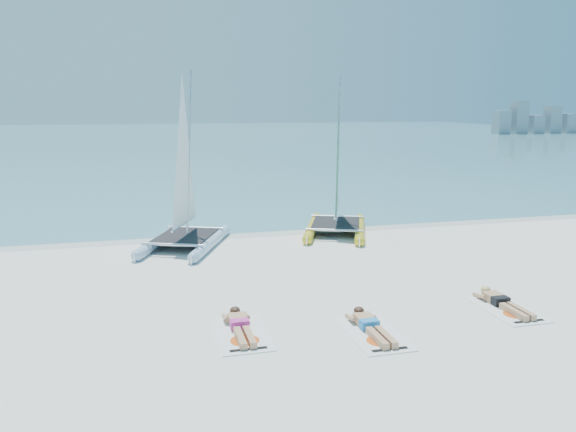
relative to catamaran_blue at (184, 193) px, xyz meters
name	(u,v)px	position (x,y,z in m)	size (l,w,h in m)	color
ground	(332,276)	(3.49, -4.19, -1.71)	(140.00, 140.00, 0.00)	silver
sea	(180,138)	(3.49, 58.81, -1.70)	(140.00, 115.00, 0.01)	#6FAEB9
wet_sand_strip	(283,231)	(3.49, 1.31, -1.70)	(140.00, 1.40, 0.01)	silver
distant_skyline	(534,121)	(57.20, 57.81, 0.23)	(14.00, 2.00, 5.00)	gray
catamaran_blue	(184,193)	(0.00, 0.00, 0.00)	(3.44, 4.63, 5.71)	#A4C6D8
catamaran_yellow	(337,181)	(5.40, 0.98, 0.09)	(3.40, 4.62, 5.70)	yellow
towel_a	(242,334)	(0.53, -7.39, -1.70)	(1.00, 1.85, 0.02)	white
sunbather_a	(240,325)	(0.53, -7.20, -1.59)	(0.37, 1.73, 0.26)	tan
towel_b	(374,334)	(3.05, -8.04, -1.70)	(1.00, 1.85, 0.02)	white
sunbather_b	(370,325)	(3.05, -7.85, -1.59)	(0.37, 1.73, 0.26)	tan
towel_c	(506,309)	(6.42, -7.49, -1.70)	(1.00, 1.85, 0.02)	white
sunbather_c	(502,302)	(6.42, -7.30, -1.59)	(0.37, 1.73, 0.26)	tan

